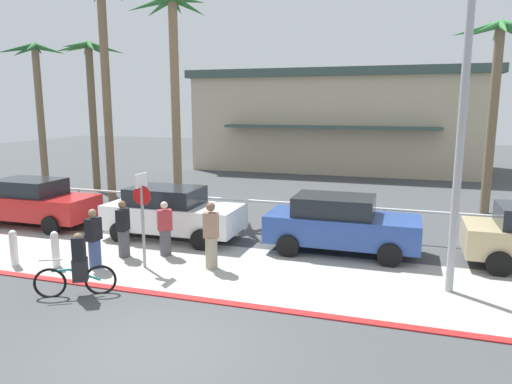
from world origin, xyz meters
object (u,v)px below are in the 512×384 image
object	(u,v)px
palm_tree_4	(496,68)
pedestrian_0	(123,231)
bollard_2	(55,249)
car_red_0	(34,202)
streetlight_curb	(464,106)
pedestrian_1	(211,238)
car_white_1	(171,212)
pedestrian_3	(165,231)
car_blue_2	(340,224)
pedestrian_2	(94,241)
palm_tree_2	(104,41)
palm_tree_3	(173,55)
palm_tree_0	(37,83)
stop_sign_bike_lane	(142,207)
bollard_0	(14,248)
cyclist_teal_0	(78,266)
palm_tree_1	(90,78)

from	to	relation	value
palm_tree_4	pedestrian_0	distance (m)	15.01
bollard_2	car_red_0	distance (m)	5.22
streetlight_curb	pedestrian_1	xyz separation A→B (m)	(-5.90, -0.01, -3.43)
pedestrian_0	car_white_1	bearing A→B (deg)	80.00
car_red_0	pedestrian_3	bearing A→B (deg)	-15.39
bollard_2	palm_tree_4	world-z (taller)	palm_tree_4
car_blue_2	pedestrian_3	xyz separation A→B (m)	(-4.75, -1.87, -0.14)
car_blue_2	pedestrian_2	size ratio (longest dim) A/B	2.71
bollard_2	pedestrian_1	world-z (taller)	pedestrian_1
palm_tree_2	palm_tree_4	world-z (taller)	palm_tree_2
car_white_1	pedestrian_2	world-z (taller)	car_white_1
car_red_0	car_blue_2	distance (m)	10.94
car_red_0	pedestrian_3	size ratio (longest dim) A/B	2.74
palm_tree_4	palm_tree_3	bearing A→B (deg)	-166.95
streetlight_curb	palm_tree_0	xyz separation A→B (m)	(-19.18, 8.92, 1.13)
car_red_0	pedestrian_3	world-z (taller)	car_red_0
stop_sign_bike_lane	bollard_2	xyz separation A→B (m)	(-2.29, -0.68, -1.16)
bollard_0	pedestrian_3	size ratio (longest dim) A/B	0.62
palm_tree_0	palm_tree_4	world-z (taller)	palm_tree_4
cyclist_teal_0	pedestrian_0	distance (m)	2.76
car_blue_2	pedestrian_3	world-z (taller)	car_blue_2
palm_tree_2	palm_tree_4	distance (m)	15.84
stop_sign_bike_lane	pedestrian_0	distance (m)	1.51
bollard_2	streetlight_curb	size ratio (longest dim) A/B	0.13
palm_tree_2	palm_tree_1	bearing A→B (deg)	137.13
car_red_0	palm_tree_1	bearing A→B (deg)	108.92
streetlight_curb	palm_tree_4	size ratio (longest dim) A/B	1.00
palm_tree_1	pedestrian_3	world-z (taller)	palm_tree_1
pedestrian_0	bollard_2	bearing A→B (deg)	-133.94
bollard_0	cyclist_teal_0	xyz separation A→B (m)	(2.98, -1.15, 0.18)
palm_tree_1	car_blue_2	world-z (taller)	palm_tree_1
streetlight_curb	pedestrian_0	bearing A→B (deg)	179.09
bollard_0	bollard_2	xyz separation A→B (m)	(1.16, 0.24, 0.00)
bollard_2	car_blue_2	size ratio (longest dim) A/B	0.23
stop_sign_bike_lane	palm_tree_1	size ratio (longest dim) A/B	0.35
car_blue_2	pedestrian_1	bearing A→B (deg)	-140.66
car_blue_2	palm_tree_2	bearing A→B (deg)	158.42
palm_tree_3	pedestrian_1	distance (m)	9.64
palm_tree_1	pedestrian_2	xyz separation A→B (m)	(7.24, -10.02, -4.88)
palm_tree_1	palm_tree_2	distance (m)	3.75
palm_tree_4	pedestrian_3	size ratio (longest dim) A/B	4.66
streetlight_curb	pedestrian_0	size ratio (longest dim) A/B	4.52
palm_tree_4	car_red_0	xyz separation A→B (m)	(-15.79, -7.17, -4.81)
bollard_2	car_red_0	world-z (taller)	car_red_0
palm_tree_0	pedestrian_2	xyz separation A→B (m)	(10.30, -9.83, -4.66)
car_white_1	car_blue_2	distance (m)	5.44
palm_tree_0	pedestrian_2	distance (m)	14.98
streetlight_curb	palm_tree_4	xyz separation A→B (m)	(2.00, 9.48, 1.41)
palm_tree_2	palm_tree_4	bearing A→B (deg)	10.08
streetlight_curb	pedestrian_0	world-z (taller)	streetlight_curb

